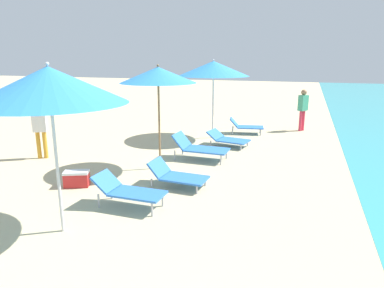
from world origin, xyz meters
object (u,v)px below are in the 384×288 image
(person_walking_near, at_px, (40,126))
(person_walking_mid, at_px, (303,106))
(umbrella_farthest, at_px, (213,69))
(umbrella_third, at_px, (158,75))
(lounger_farthest_shoreside, at_px, (246,126))
(umbrella_second, at_px, (49,85))
(lounger_second_shoreside, at_px, (128,190))
(lounger_farthest_inland, at_px, (228,139))
(lounger_third_inland, at_px, (177,175))
(lounger_third_shoreside, at_px, (199,147))
(cooler_box, at_px, (77,179))

(person_walking_near, relative_size, person_walking_mid, 0.98)
(umbrella_farthest, height_order, person_walking_mid, umbrella_farthest)
(umbrella_third, distance_m, person_walking_mid, 6.90)
(umbrella_farthest, xyz_separation_m, lounger_farthest_shoreside, (0.98, 1.01, -2.07))
(umbrella_second, bearing_deg, umbrella_farthest, 85.36)
(lounger_second_shoreside, distance_m, lounger_farthest_inland, 5.13)
(lounger_third_inland, height_order, person_walking_near, person_walking_near)
(umbrella_farthest, relative_size, lounger_farthest_inland, 1.95)
(lounger_second_shoreside, xyz_separation_m, person_walking_near, (-3.83, 2.17, 0.59))
(lounger_farthest_shoreside, bearing_deg, lounger_second_shoreside, -107.57)
(umbrella_third, relative_size, lounger_farthest_shoreside, 1.99)
(umbrella_farthest, relative_size, person_walking_near, 1.74)
(person_walking_mid, bearing_deg, umbrella_farthest, -109.13)
(lounger_second_shoreside, relative_size, person_walking_mid, 0.87)
(lounger_third_shoreside, relative_size, person_walking_mid, 0.97)
(umbrella_second, distance_m, lounger_third_inland, 3.40)
(lounger_second_shoreside, bearing_deg, umbrella_third, 99.85)
(lounger_farthest_shoreside, bearing_deg, person_walking_near, -144.04)
(umbrella_second, relative_size, lounger_third_inland, 2.09)
(lounger_third_inland, relative_size, person_walking_near, 0.84)
(lounger_farthest_shoreside, relative_size, person_walking_mid, 0.83)
(person_walking_near, bearing_deg, umbrella_farthest, -72.55)
(lounger_second_shoreside, height_order, lounger_farthest_shoreside, lounger_second_shoreside)
(umbrella_second, relative_size, umbrella_farthest, 1.01)
(lounger_second_shoreside, height_order, cooler_box, lounger_second_shoreside)
(umbrella_third, relative_size, lounger_third_shoreside, 1.71)
(lounger_farthest_shoreside, distance_m, person_walking_mid, 2.36)
(cooler_box, bearing_deg, lounger_farthest_shoreside, 68.21)
(umbrella_third, relative_size, person_walking_near, 1.69)
(lounger_third_inland, distance_m, lounger_farthest_shoreside, 5.81)
(lounger_second_shoreside, height_order, person_walking_near, person_walking_near)
(lounger_farthest_inland, distance_m, person_walking_mid, 3.91)
(umbrella_farthest, distance_m, lounger_farthest_shoreside, 2.50)
(lounger_farthest_shoreside, bearing_deg, lounger_third_inland, -104.56)
(lounger_third_shoreside, distance_m, person_walking_mid, 5.53)
(umbrella_third, relative_size, umbrella_farthest, 0.97)
(umbrella_farthest, relative_size, person_walking_mid, 1.71)
(cooler_box, bearing_deg, lounger_third_inland, 18.11)
(lounger_farthest_inland, bearing_deg, umbrella_third, -102.08)
(lounger_third_shoreside, distance_m, umbrella_farthest, 3.35)
(umbrella_third, height_order, cooler_box, umbrella_third)
(person_walking_mid, bearing_deg, lounger_third_inland, -75.41)
(lounger_second_shoreside, bearing_deg, lounger_third_shoreside, 85.24)
(umbrella_second, distance_m, lounger_second_shoreside, 2.41)
(person_walking_mid, distance_m, cooler_box, 8.91)
(lounger_farthest_shoreside, xyz_separation_m, person_walking_mid, (1.94, 1.18, 0.65))
(umbrella_third, relative_size, person_walking_mid, 1.65)
(lounger_farthest_shoreside, bearing_deg, lounger_farthest_inland, -105.62)
(umbrella_farthest, height_order, person_walking_near, umbrella_farthest)
(umbrella_third, xyz_separation_m, lounger_third_shoreside, (0.71, 1.06, -1.98))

